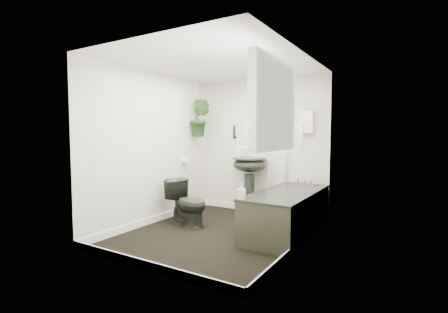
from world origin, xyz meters
The scene contains 22 objects.
floor centered at (0.00, 0.00, -0.01)m, with size 2.30×2.80×0.02m, color black.
ceiling centered at (0.00, 0.00, 2.31)m, with size 2.30×2.80×0.02m, color white.
wall_back centered at (0.00, 1.41, 1.15)m, with size 2.30×0.02×2.30m, color beige.
wall_front centered at (0.00, -1.41, 1.15)m, with size 2.30×0.02×2.30m, color beige.
wall_left centered at (-1.16, 0.00, 1.15)m, with size 0.02×2.80×2.30m, color beige.
wall_right centered at (1.16, 0.00, 1.15)m, with size 0.02×2.80×2.30m, color beige.
skirting centered at (0.00, 0.00, 0.05)m, with size 2.30×2.80×0.10m, color white.
bathtub centered at (0.80, 0.50, 0.29)m, with size 0.72×1.72×0.58m, color black, non-canonical shape.
bath_screen centered at (0.47, 0.99, 1.28)m, with size 0.04×0.72×1.40m, color silver, non-canonical shape.
shower_box centered at (0.80, 1.34, 1.55)m, with size 0.20×0.10×0.35m, color white.
oval_mirror centered at (-0.12, 1.37, 1.50)m, with size 0.46×0.03×0.62m, color beige.
wall_sconce centered at (-0.52, 1.36, 1.40)m, with size 0.04×0.04×0.22m, color black.
toilet_roll_holder centered at (-1.10, 0.70, 0.90)m, with size 0.11×0.11×0.11m, color white.
window_recess centered at (1.09, -0.70, 1.65)m, with size 0.08×1.00×0.90m, color white.
window_sill centered at (1.02, -0.70, 1.23)m, with size 0.18×1.00×0.04m, color white.
window_blinds centered at (1.04, -0.70, 1.65)m, with size 0.01×0.86×0.76m, color white.
toilet centered at (-0.60, 0.10, 0.34)m, with size 0.38×0.67×0.68m, color black.
pedestal_sink centered at (-0.12, 1.18, 0.49)m, with size 0.57×0.49×0.97m, color black, non-canonical shape.
sill_plant centered at (1.01, -0.56, 1.36)m, with size 0.20×0.18×0.23m, color black.
hanging_plant centered at (-0.97, 0.95, 1.63)m, with size 0.35×0.29×0.64m, color black.
soap_bottle centered at (0.51, -0.29, 0.68)m, with size 0.09×0.09×0.19m, color black.
hanging_pot centered at (-0.97, 0.95, 1.89)m, with size 0.16×0.16×0.12m, color #39261E.
Camera 1 is at (2.32, -3.70, 1.37)m, focal length 26.00 mm.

